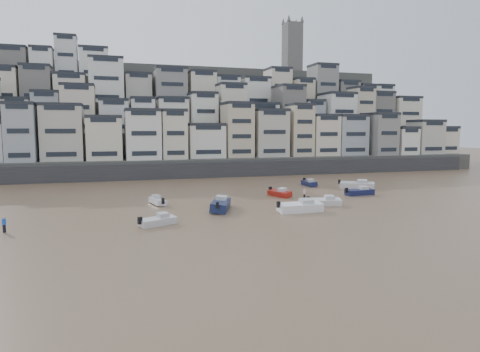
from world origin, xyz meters
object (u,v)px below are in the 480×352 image
object	(u,v)px
boat_j	(158,220)
boat_f	(158,200)
person_blue	(4,224)
boat_i	(309,182)
boat_g	(357,184)
boat_d	(360,191)
boat_b	(325,201)
person_pink	(304,194)
boat_a	(300,205)
boat_c	(221,203)
boat_e	(280,192)

from	to	relation	value
boat_j	boat_f	bearing A→B (deg)	59.86
boat_f	person_blue	world-z (taller)	person_blue
boat_i	boat_g	size ratio (longest dim) A/B	0.77
boat_d	person_blue	world-z (taller)	person_blue
boat_d	boat_b	distance (m)	12.71
person_pink	boat_j	bearing A→B (deg)	-153.77
boat_a	person_pink	distance (m)	10.58
boat_j	boat_c	world-z (taller)	boat_c
boat_c	boat_e	world-z (taller)	boat_c
boat_c	boat_f	world-z (taller)	boat_c
boat_j	boat_d	world-z (taller)	boat_d
boat_g	person_pink	xyz separation A→B (m)	(-14.54, -8.27, -0.04)
boat_g	boat_d	size ratio (longest dim) A/B	1.22
boat_c	boat_d	size ratio (longest dim) A/B	1.32
boat_f	boat_d	bearing A→B (deg)	-104.00
boat_j	person_blue	distance (m)	15.95
boat_a	boat_b	world-z (taller)	boat_a
person_pink	boat_g	bearing A→B (deg)	29.63
boat_f	boat_b	bearing A→B (deg)	-122.23
boat_b	person_pink	world-z (taller)	person_pink
boat_c	boat_g	world-z (taller)	boat_c
boat_e	boat_b	world-z (taller)	boat_b
boat_g	boat_a	bearing A→B (deg)	-105.26
boat_j	boat_i	world-z (taller)	boat_i
boat_e	boat_d	distance (m)	13.53
boat_c	boat_e	distance (m)	14.89
boat_i	boat_e	bearing A→B (deg)	-41.88
boat_j	boat_e	world-z (taller)	boat_e
boat_e	boat_g	xyz separation A→B (m)	(17.10, 4.33, 0.23)
boat_j	boat_e	xyz separation A→B (m)	(21.24, 15.67, 0.04)
boat_a	boat_b	distance (m)	6.39
boat_a	boat_e	size ratio (longest dim) A/B	1.31
boat_j	boat_g	world-z (taller)	boat_g
boat_e	person_blue	world-z (taller)	person_blue
boat_j	boat_a	bearing A→B (deg)	-16.77
boat_i	boat_c	distance (m)	29.80
boat_a	boat_f	world-z (taller)	boat_a
boat_c	person_blue	xyz separation A→B (m)	(-25.03, -5.69, -0.11)
boat_e	boat_b	distance (m)	10.24
boat_f	boat_d	distance (m)	33.09
boat_c	boat_a	bearing A→B (deg)	-94.19
boat_j	boat_g	distance (m)	43.25
boat_i	boat_d	xyz separation A→B (m)	(2.76, -13.20, 0.04)
boat_g	boat_c	bearing A→B (deg)	-123.13
boat_e	person_pink	world-z (taller)	person_pink
boat_j	boat_c	size ratio (longest dim) A/B	0.66
boat_j	boat_f	xyz separation A→B (m)	(1.45, 13.82, -0.01)
boat_g	boat_b	bearing A→B (deg)	-102.25
boat_c	boat_i	bearing A→B (deg)	-28.21
boat_d	person_pink	world-z (taller)	person_pink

